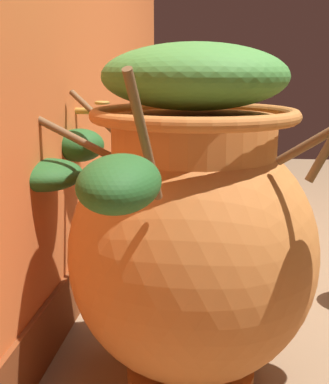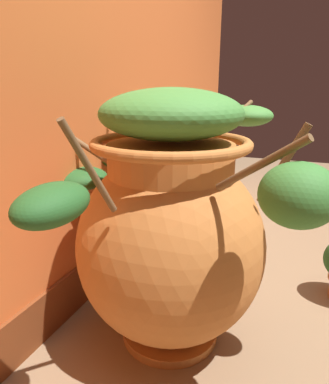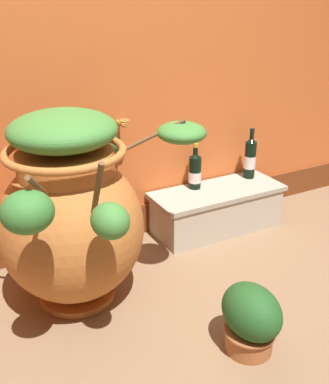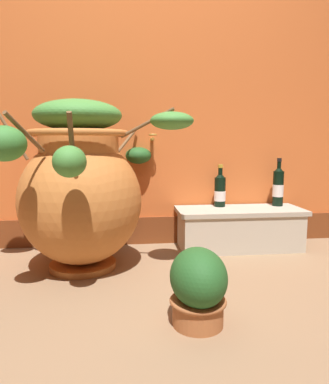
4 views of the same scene
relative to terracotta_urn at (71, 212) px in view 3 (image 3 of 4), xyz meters
name	(u,v)px [view 3 (image 3 of 4)]	position (x,y,z in m)	size (l,w,h in m)	color
ground_plane	(202,351)	(0.35, -0.64, -0.48)	(7.00, 7.00, 0.00)	#896B4C
back_wall	(90,23)	(0.35, 0.56, 0.81)	(4.40, 0.33, 2.60)	#D6662D
terracotta_urn	(71,212)	(0.00, 0.00, 0.00)	(1.23, 1.14, 0.97)	#C17033
stone_ledge	(217,207)	(1.04, 0.28, -0.33)	(0.87, 0.35, 0.28)	beige
wine_bottle_left	(195,170)	(0.92, 0.37, -0.08)	(0.08, 0.08, 0.30)	black
wine_bottle_middle	(250,157)	(1.35, 0.35, -0.06)	(0.08, 0.08, 0.34)	black
potted_shrub	(251,318)	(0.54, -0.72, -0.32)	(0.23, 0.30, 0.32)	#B26638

